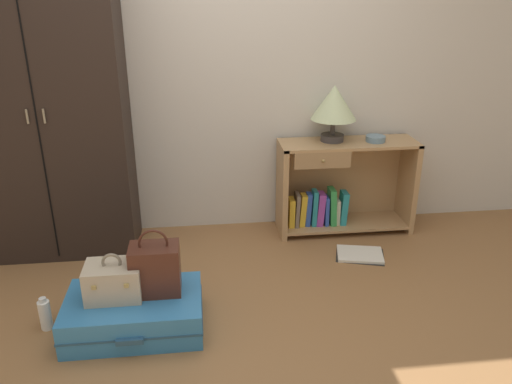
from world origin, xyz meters
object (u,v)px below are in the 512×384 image
wardrobe (46,108)px  suitcase_large (135,313)px  handbag (155,269)px  bowl (376,139)px  bookshelf (339,188)px  train_case (114,281)px  table_lamp (334,104)px  bottle (45,314)px  open_book_on_floor (360,255)px

wardrobe → suitcase_large: wardrobe is taller
handbag → bowl: bearing=33.3°
wardrobe → suitcase_large: (0.60, -1.04, -0.93)m
bowl → handbag: size_ratio=0.38×
wardrobe → bookshelf: (2.05, 0.07, -0.69)m
wardrobe → train_case: bearing=-63.7°
suitcase_large → table_lamp: bearing=39.2°
suitcase_large → train_case: train_case is taller
train_case → handbag: size_ratio=0.78×
bottle → open_book_on_floor: size_ratio=0.51×
bookshelf → train_case: (-1.54, -1.08, -0.04)m
bowl → suitcase_large: 2.10m
wardrobe → open_book_on_floor: size_ratio=5.30×
bookshelf → bowl: (0.24, -0.03, 0.39)m
bowl → open_book_on_floor: size_ratio=0.37×
bottle → handbag: bearing=-1.3°
bookshelf → bowl: bearing=-6.6°
wardrobe → bookshelf: bearing=1.8°
open_book_on_floor → bookshelf: bearing=96.5°
suitcase_large → train_case: bearing=165.3°
bowl → suitcase_large: bearing=-147.6°
wardrobe → bookshelf: 2.16m
train_case → suitcase_large: bearing=-14.7°
wardrobe → bottle: size_ratio=10.46×
bowl → wardrobe: bearing=-179.1°
suitcase_large → open_book_on_floor: bearing=23.5°
suitcase_large → handbag: size_ratio=1.96×
wardrobe → suitcase_large: bearing=-60.1°
bookshelf → bottle: size_ratio=5.18×
table_lamp → suitcase_large: bearing=-140.8°
handbag → open_book_on_floor: bearing=23.8°
wardrobe → open_book_on_floor: 2.37m
wardrobe → table_lamp: size_ratio=5.02×
table_lamp → open_book_on_floor: 1.09m
suitcase_large → bottle: size_ratio=3.78×
table_lamp → handbag: bearing=-139.3°
table_lamp → bookshelf: bearing=-16.8°
wardrobe → bottle: bearing=-84.0°
bowl → handbag: (-1.57, -1.03, -0.39)m
bookshelf → bottle: (-1.94, -1.04, -0.25)m
bowl → open_book_on_floor: bearing=-114.7°
bowl → bottle: 2.50m
bookshelf → train_case: 1.88m
suitcase_large → train_case: (-0.09, 0.02, 0.20)m
open_book_on_floor → train_case: bearing=-158.5°
bookshelf → handbag: 1.69m
wardrobe → bowl: size_ratio=14.41×
table_lamp → bottle: size_ratio=2.08×
open_book_on_floor → wardrobe: bearing=169.6°
open_book_on_floor → bowl: bearing=65.3°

